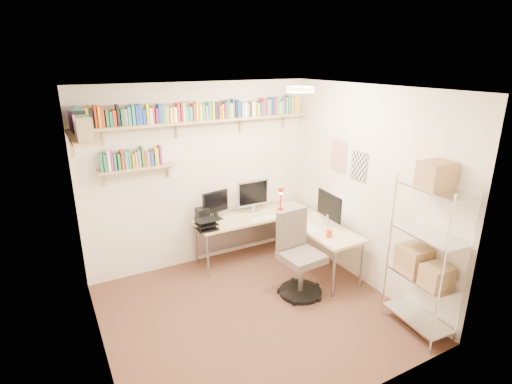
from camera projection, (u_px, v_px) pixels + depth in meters
ground at (253, 312)px, 4.60m from camera, size 3.20×3.20×0.00m
room_shell at (253, 184)px, 4.12m from camera, size 3.24×3.04×2.52m
wall_shelves at (172, 124)px, 4.85m from camera, size 3.12×1.09×0.80m
corner_desk at (264, 220)px, 5.51m from camera, size 1.76×1.68×1.14m
office_chair at (298, 260)px, 4.87m from camera, size 0.55×0.56×1.05m
wire_rack at (427, 240)px, 4.03m from camera, size 0.42×0.75×1.85m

